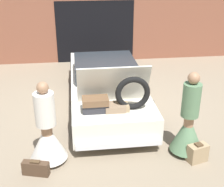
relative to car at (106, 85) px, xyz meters
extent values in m
plane|color=#7F705B|center=(0.00, 0.02, -0.54)|extent=(40.00, 40.00, 0.00)
cube|color=brown|center=(0.00, 3.73, 0.86)|extent=(12.00, 0.12, 2.80)
cube|color=black|center=(0.00, 3.66, 0.56)|extent=(2.80, 0.02, 2.20)
cube|color=silver|center=(0.00, 0.02, -0.09)|extent=(1.81, 4.75, 0.55)
cube|color=#1E2328|center=(0.00, 0.30, 0.40)|extent=(1.59, 1.52, 0.42)
cylinder|color=black|center=(-0.83, 1.49, -0.19)|extent=(0.18, 0.72, 0.72)
cylinder|color=black|center=(0.83, 1.49, -0.19)|extent=(0.18, 0.72, 0.72)
cylinder|color=black|center=(-0.83, -1.41, -0.19)|extent=(0.18, 0.72, 0.72)
cylinder|color=black|center=(0.83, -1.41, -0.19)|extent=(0.18, 0.72, 0.72)
cube|color=silver|center=(0.00, -2.40, -0.26)|extent=(1.72, 0.10, 0.12)
cube|color=silver|center=(0.00, -1.50, 0.64)|extent=(1.54, 0.44, 0.92)
cube|color=#2D2D33|center=(-0.41, -1.80, 0.27)|extent=(0.53, 0.31, 0.17)
cube|color=#9E8460|center=(0.09, -1.80, 0.25)|extent=(0.39, 0.30, 0.13)
cube|color=brown|center=(-0.41, -1.80, 0.43)|extent=(0.54, 0.35, 0.13)
cube|color=#8C7259|center=(0.00, -1.80, 0.26)|extent=(0.42, 0.36, 0.13)
torus|color=black|center=(0.37, -1.80, 0.55)|extent=(0.73, 0.12, 0.73)
cylinder|color=#997051|center=(-1.37, -2.36, -0.14)|extent=(0.21, 0.21, 0.81)
cone|color=silver|center=(-1.37, -2.36, -0.10)|extent=(0.72, 0.72, 0.73)
cylinder|color=silver|center=(-1.37, -2.36, 0.58)|extent=(0.38, 0.38, 0.64)
sphere|color=#997051|center=(-1.37, -2.36, 1.01)|extent=(0.22, 0.22, 0.22)
cylinder|color=#997051|center=(1.37, -2.43, -0.12)|extent=(0.19, 0.19, 0.85)
cone|color=#567A56|center=(1.37, -2.43, -0.08)|extent=(0.66, 0.66, 0.76)
cylinder|color=#567A56|center=(1.37, -2.43, 0.64)|extent=(0.35, 0.35, 0.67)
sphere|color=#997051|center=(1.37, -2.43, 1.09)|extent=(0.23, 0.23, 0.23)
cube|color=#473323|center=(-1.59, -2.77, -0.41)|extent=(0.51, 0.27, 0.27)
cube|color=#4C3823|center=(-1.59, -2.77, -0.25)|extent=(0.19, 0.13, 0.02)
cube|color=#9E8460|center=(1.50, -2.74, -0.36)|extent=(0.43, 0.31, 0.36)
cube|color=#4C3823|center=(1.50, -2.74, -0.16)|extent=(0.17, 0.16, 0.02)
camera|label=1|loc=(-0.78, -7.53, 3.20)|focal=50.00mm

